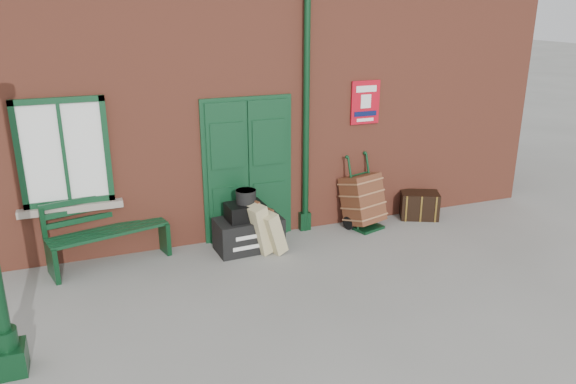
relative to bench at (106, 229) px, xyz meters
name	(u,v)px	position (x,y,z in m)	size (l,w,h in m)	color
ground	(301,273)	(2.47, -1.33, -0.52)	(80.00, 80.00, 0.00)	gray
station_building	(230,84)	(2.46, 2.16, 1.65)	(10.30, 4.30, 4.36)	brown
bench	(106,229)	(0.00, 0.00, 0.00)	(1.73, 0.90, 1.03)	#0F371D
houdini_trunk	(249,234)	(2.03, -0.30, -0.27)	(0.99, 0.55, 0.50)	black
strongbox	(245,211)	(1.98, -0.30, 0.11)	(0.55, 0.40, 0.25)	black
hatbox	(246,196)	(2.01, -0.27, 0.33)	(0.30, 0.30, 0.20)	black
suitcase_back	(255,227)	(2.11, -0.39, -0.13)	(0.22, 0.54, 0.75)	tan
suitcase_front	(269,231)	(2.29, -0.49, -0.18)	(0.19, 0.48, 0.65)	tan
porter_trolley	(363,200)	(4.07, -0.10, -0.05)	(0.74, 0.77, 1.20)	#0C3319
dark_trunk	(419,205)	(5.19, -0.09, -0.28)	(0.64, 0.42, 0.46)	black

